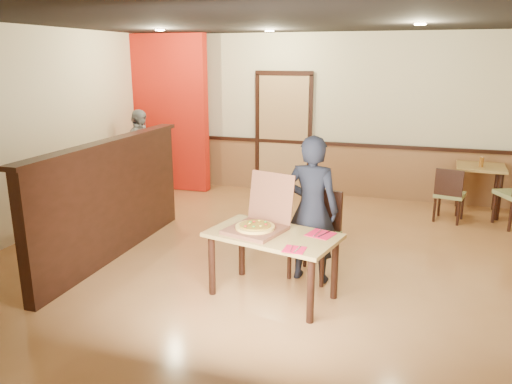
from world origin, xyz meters
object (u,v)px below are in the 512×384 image
(main_table, at_px, (273,243))
(side_table, at_px, (480,177))
(pizza_box, at_px, (258,224))
(passerby, at_px, (140,155))
(diner_chair, at_px, (317,230))
(diner, at_px, (312,209))
(side_chair_left, at_px, (449,193))
(condiment, at_px, (481,162))

(main_table, relative_size, side_table, 1.85)
(pizza_box, bearing_deg, passerby, 152.38)
(diner_chair, xyz_separation_m, passerby, (-3.48, 2.20, 0.25))
(main_table, relative_size, diner, 0.88)
(diner_chair, relative_size, diner, 0.60)
(side_chair_left, relative_size, pizza_box, 1.13)
(main_table, distance_m, side_table, 4.38)
(passerby, bearing_deg, main_table, -133.51)
(main_table, bearing_deg, side_chair_left, 73.00)
(main_table, distance_m, condiment, 4.30)
(main_table, height_order, side_chair_left, side_chair_left)
(diner_chair, height_order, side_table, diner_chair)
(main_table, bearing_deg, condiment, 71.30)
(diner, xyz_separation_m, pizza_box, (-0.45, -0.48, -0.05))
(diner, relative_size, pizza_box, 2.21)
(passerby, distance_m, condiment, 5.51)
(side_chair_left, bearing_deg, pizza_box, 70.24)
(diner, bearing_deg, pizza_box, 51.28)
(side_table, relative_size, pizza_box, 1.05)
(diner_chair, bearing_deg, condiment, 70.39)
(diner_chair, distance_m, passerby, 4.13)
(side_chair_left, bearing_deg, diner, 72.45)
(diner, bearing_deg, passerby, -29.51)
(passerby, bearing_deg, side_chair_left, -88.50)
(side_chair_left, distance_m, passerby, 5.02)
(condiment, bearing_deg, diner, -122.96)
(condiment, bearing_deg, diner_chair, -123.76)
(main_table, height_order, side_table, side_table)
(pizza_box, bearing_deg, side_table, 71.73)
(diner, xyz_separation_m, passerby, (-3.45, 2.34, -0.03))
(main_table, relative_size, condiment, 9.12)
(side_table, bearing_deg, pizza_box, -123.97)
(diner_chair, height_order, condiment, diner_chair)
(side_chair_left, height_order, side_table, side_chair_left)
(passerby, bearing_deg, condiment, -83.41)
(main_table, height_order, condiment, condiment)
(diner_chair, relative_size, pizza_box, 1.32)
(diner_chair, relative_size, condiment, 6.23)
(diner_chair, height_order, diner, diner)
(main_table, height_order, diner, diner)
(diner_chair, relative_size, side_table, 1.27)
(diner_chair, xyz_separation_m, pizza_box, (-0.49, -0.63, 0.23))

